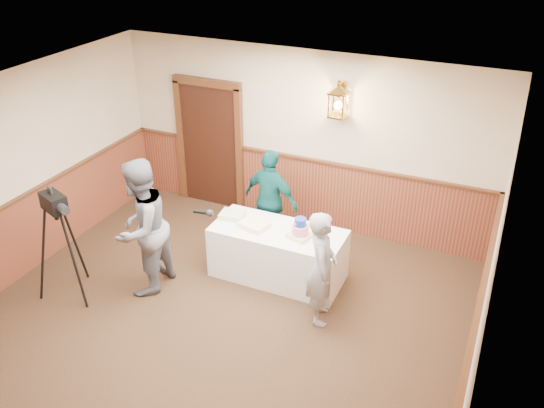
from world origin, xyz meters
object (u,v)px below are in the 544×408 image
Objects in this scene: tiered_cake at (300,230)px; assistant_p at (271,200)px; sheet_cake_green at (232,215)px; tv_camera_rig at (64,251)px; sheet_cake_yellow at (254,225)px; display_table at (278,253)px; interviewer at (141,228)px; baker at (322,268)px.

assistant_p reaches higher than tiered_cake.
sheet_cake_green is at bearing 76.69° from assistant_p.
tv_camera_rig is at bearing -151.49° from tiered_cake.
display_table is at bearing 11.99° from sheet_cake_yellow.
sheet_cake_yellow is 0.76m from assistant_p.
tiered_cake is at bearing 1.97° from sheet_cake_yellow.
sheet_cake_yellow is at bearing 126.09° from interviewer.
interviewer reaches higher than assistant_p.
tiered_cake is at bearing 115.47° from interviewer.
display_table is 0.59m from tiered_cake.
baker reaches higher than sheet_cake_green.
tiered_cake is at bearing -7.94° from display_table.
display_table is 1.15× the size of assistant_p.
sheet_cake_green is at bearing 47.49° from baker.
sheet_cake_yellow is 1.15× the size of sheet_cake_green.
tiered_cake is 0.67m from sheet_cake_yellow.
interviewer is at bearing 68.50° from assistant_p.
tiered_cake is 0.91× the size of sheet_cake_yellow.
baker is (0.51, -0.56, -0.10)m from tiered_cake.
sheet_cake_green is (-1.06, 0.10, -0.07)m from tiered_cake.
tiered_cake is at bearing 49.53° from tv_camera_rig.
tv_camera_rig is (-2.69, -1.46, -0.18)m from tiered_cake.
sheet_cake_green is 0.22× the size of tv_camera_rig.
tv_camera_rig reaches higher than sheet_cake_green.
tiered_cake is (0.34, -0.05, 0.49)m from display_table.
tiered_cake is 2.06m from interviewer.
assistant_p is 2.93m from tv_camera_rig.
tiered_cake is at bearing -5.27° from sheet_cake_green.
display_table is at bearing 133.27° from assistant_p.
sheet_cake_green reaches higher than display_table.
sheet_cake_yellow is 2.49m from tv_camera_rig.
interviewer is at bearing -153.75° from tiered_cake.
sheet_cake_yellow is at bearing -178.03° from tiered_cake.
tiered_cake is at bearing 147.73° from assistant_p.
interviewer is 2.39m from baker.
baker is (0.84, -0.61, 0.38)m from display_table.
sheet_cake_yellow is 0.24× the size of assistant_p.
display_table is at bearing 172.06° from tiered_cake.
sheet_cake_yellow is (-0.66, -0.02, -0.07)m from tiered_cake.
display_table is 0.83m from sheet_cake_green.
interviewer is (-1.51, -0.96, 0.56)m from display_table.
assistant_p is at bearing 24.46° from baker.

